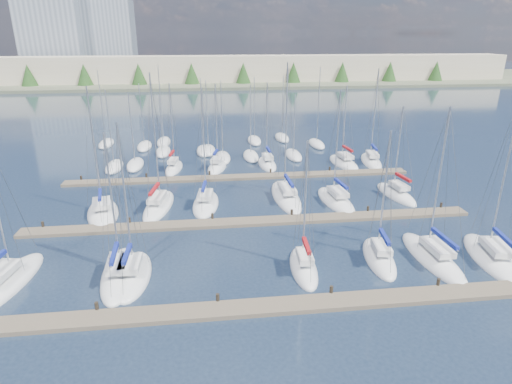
{
  "coord_description": "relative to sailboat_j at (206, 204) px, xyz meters",
  "views": [
    {
      "loc": [
        -4.41,
        -22.1,
        17.51
      ],
      "look_at": [
        0.0,
        14.0,
        4.0
      ],
      "focal_mm": 30.0,
      "sensor_mm": 36.0,
      "label": 1
    }
  ],
  "objects": [
    {
      "name": "sailboat_i",
      "position": [
        -5.01,
        -0.07,
        0.01
      ],
      "size": [
        3.89,
        9.35,
        14.7
      ],
      "rotation": [
        0.0,
        0.0,
        -0.15
      ],
      "color": "white",
      "rests_on": "ground"
    },
    {
      "name": "sailboat_c",
      "position": [
        -5.75,
        -14.05,
        -0.0
      ],
      "size": [
        2.85,
        7.44,
        12.52
      ],
      "rotation": [
        0.0,
        0.0,
        -0.01
      ],
      "color": "white",
      "rests_on": "ground"
    },
    {
      "name": "sailboat_j",
      "position": [
        0.0,
        0.0,
        0.0
      ],
      "size": [
        3.55,
        8.05,
        13.19
      ],
      "rotation": [
        0.0,
        0.0,
        -0.11
      ],
      "color": "white",
      "rests_on": "ground"
    },
    {
      "name": "sailboat_a",
      "position": [
        -14.84,
        -14.07,
        -0.01
      ],
      "size": [
        4.25,
        9.56,
        13.09
      ],
      "rotation": [
        0.0,
        0.0,
        -0.16
      ],
      "color": "white",
      "rests_on": "ground"
    },
    {
      "name": "shoreline",
      "position": [
        -8.68,
        128.48,
        7.26
      ],
      "size": [
        400.0,
        60.0,
        38.0
      ],
      "color": "#666B51",
      "rests_on": "ground"
    },
    {
      "name": "sailboat_g",
      "position": [
        23.33,
        -14.84,
        -0.0
      ],
      "size": [
        4.63,
        9.26,
        14.63
      ],
      "rotation": [
        0.0,
        0.0,
        -0.18
      ],
      "color": "white",
      "rests_on": "ground"
    },
    {
      "name": "distant_boats",
      "position": [
        0.27,
        22.47,
        0.11
      ],
      "size": [
        36.93,
        20.75,
        13.3
      ],
      "color": "#9EA0A5",
      "rests_on": "ground"
    },
    {
      "name": "sailboat_b",
      "position": [
        -6.76,
        -13.75,
        -0.01
      ],
      "size": [
        3.09,
        8.64,
        11.81
      ],
      "rotation": [
        0.0,
        0.0,
        0.05
      ],
      "color": "white",
      "rests_on": "ground"
    },
    {
      "name": "dock_mid",
      "position": [
        4.61,
        -5.28,
        -0.03
      ],
      "size": [
        44.0,
        1.93,
        1.1
      ],
      "color": "#6B5E4C",
      "rests_on": "ground"
    },
    {
      "name": "dock_far",
      "position": [
        4.61,
        8.72,
        -0.03
      ],
      "size": [
        44.0,
        1.93,
        1.1
      ],
      "color": "#6B5E4C",
      "rests_on": "ground"
    },
    {
      "name": "dock_near",
      "position": [
        4.61,
        -19.28,
        -0.03
      ],
      "size": [
        44.0,
        1.93,
        1.1
      ],
      "color": "#6B5E4C",
      "rests_on": "ground"
    },
    {
      "name": "sailboat_m",
      "position": [
        21.79,
        0.28,
        -0.0
      ],
      "size": [
        3.21,
        7.83,
        10.85
      ],
      "rotation": [
        0.0,
        0.0,
        0.12
      ],
      "color": "white",
      "rests_on": "ground"
    },
    {
      "name": "sailboat_f",
      "position": [
        18.43,
        -14.24,
        -0.0
      ],
      "size": [
        2.77,
        9.31,
        13.17
      ],
      "rotation": [
        0.0,
        0.0,
        0.02
      ],
      "color": "white",
      "rests_on": "ground"
    },
    {
      "name": "sailboat_q",
      "position": [
        19.74,
        13.31,
        -0.01
      ],
      "size": [
        3.54,
        8.26,
        11.74
      ],
      "rotation": [
        0.0,
        0.0,
        0.09
      ],
      "color": "white",
      "rests_on": "ground"
    },
    {
      "name": "sailboat_r",
      "position": [
        23.96,
        13.63,
        0.01
      ],
      "size": [
        3.85,
        8.76,
        13.85
      ],
      "rotation": [
        0.0,
        0.0,
        -0.17
      ],
      "color": "white",
      "rests_on": "ground"
    },
    {
      "name": "sailboat_h",
      "position": [
        -10.58,
        -1.2,
        -0.0
      ],
      "size": [
        4.61,
        8.56,
        13.61
      ],
      "rotation": [
        0.0,
        0.0,
        0.19
      ],
      "color": "white",
      "rests_on": "ground"
    },
    {
      "name": "sailboat_d",
      "position": [
        7.52,
        -14.53,
        0.01
      ],
      "size": [
        2.44,
        6.61,
        11.03
      ],
      "rotation": [
        0.0,
        0.0,
        -0.06
      ],
      "color": "white",
      "rests_on": "ground"
    },
    {
      "name": "sailboat_e",
      "position": [
        14.05,
        -13.75,
        0.0
      ],
      "size": [
        3.26,
        7.24,
        11.42
      ],
      "rotation": [
        0.0,
        0.0,
        -0.15
      ],
      "color": "white",
      "rests_on": "ground"
    },
    {
      "name": "sailboat_k",
      "position": [
        9.06,
        1.08,
        0.0
      ],
      "size": [
        2.93,
        10.45,
        15.49
      ],
      "rotation": [
        0.0,
        0.0,
        0.01
      ],
      "color": "white",
      "rests_on": "ground"
    },
    {
      "name": "sailboat_p",
      "position": [
        8.83,
        14.1,
        0.01
      ],
      "size": [
        2.46,
        7.05,
        12.14
      ],
      "rotation": [
        0.0,
        0.0,
        0.02
      ],
      "color": "white",
      "rests_on": "ground"
    },
    {
      "name": "ground",
      "position": [
        4.61,
        38.7,
        -0.18
      ],
      "size": [
        400.0,
        400.0,
        0.0
      ],
      "primitive_type": "plane",
      "color": "#223044",
      "rests_on": "ground"
    },
    {
      "name": "sailboat_l",
      "position": [
        14.29,
        -0.83,
        -0.01
      ],
      "size": [
        3.5,
        8.69,
        12.84
      ],
      "rotation": [
        0.0,
        0.0,
        0.09
      ],
      "color": "white",
      "rests_on": "ground"
    },
    {
      "name": "sailboat_o",
      "position": [
        1.7,
        13.36,
        0.02
      ],
      "size": [
        3.67,
        6.65,
        12.13
      ],
      "rotation": [
        0.0,
        0.0,
        -0.23
      ],
      "color": "white",
      "rests_on": "ground"
    },
    {
      "name": "sailboat_n",
      "position": [
        -4.18,
        13.59,
        0.02
      ],
      "size": [
        2.94,
        6.85,
        12.28
      ],
      "rotation": [
        0.0,
        0.0,
        -0.15
      ],
      "color": "white",
      "rests_on": "ground"
    }
  ]
}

